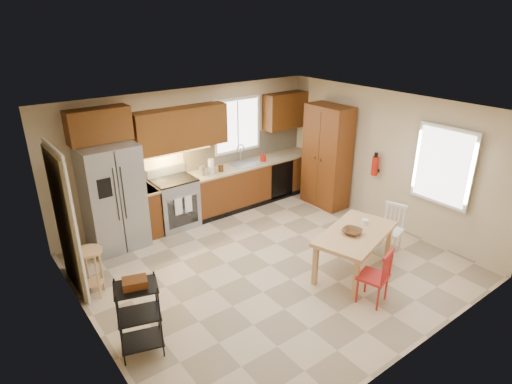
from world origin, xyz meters
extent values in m
plane|color=tan|center=(0.00, 0.00, 0.00)|extent=(5.50, 5.50, 0.00)
cube|color=silver|center=(0.00, 0.00, 2.50)|extent=(5.50, 5.00, 0.02)
cube|color=#CCB793|center=(0.00, 2.50, 1.25)|extent=(5.50, 0.02, 2.50)
cube|color=#CCB793|center=(0.00, -2.50, 1.25)|extent=(5.50, 0.02, 2.50)
cube|color=#CCB793|center=(-2.75, 0.00, 1.25)|extent=(0.02, 5.00, 2.50)
cube|color=#CCB793|center=(2.75, 0.00, 1.25)|extent=(0.02, 5.00, 2.50)
cube|color=gray|center=(-1.70, 2.12, 0.91)|extent=(0.92, 0.75, 1.82)
cube|color=gray|center=(-0.55, 2.19, 0.46)|extent=(0.76, 0.63, 0.92)
cube|color=#592910|center=(-1.10, 2.20, 0.45)|extent=(0.30, 0.60, 0.90)
cube|color=#592910|center=(1.29, 2.20, 0.45)|extent=(2.92, 0.60, 0.90)
cube|color=black|center=(1.85, 1.91, 0.45)|extent=(0.60, 0.02, 0.78)
cube|color=#C4B593|center=(1.29, 2.48, 1.18)|extent=(2.92, 0.03, 0.55)
cube|color=#572F0E|center=(-1.70, 2.33, 2.10)|extent=(1.00, 0.35, 0.55)
cube|color=#572F0E|center=(-0.25, 2.33, 1.83)|extent=(1.80, 0.35, 0.75)
cube|color=#572F0E|center=(2.25, 2.33, 1.83)|extent=(1.00, 0.35, 0.75)
cube|color=white|center=(1.10, 2.48, 1.65)|extent=(1.12, 0.04, 1.12)
cube|color=gray|center=(1.10, 2.20, 0.86)|extent=(0.62, 0.46, 0.16)
cube|color=#FFBF66|center=(-0.55, 2.30, 1.43)|extent=(1.60, 0.30, 0.01)
imported|color=#AE170C|center=(1.48, 2.10, 1.00)|extent=(0.09, 0.09, 0.19)
cylinder|color=white|center=(0.25, 2.15, 1.04)|extent=(0.12, 0.12, 0.28)
cylinder|color=gray|center=(0.05, 2.15, 0.99)|extent=(0.11, 0.11, 0.18)
cylinder|color=#512E15|center=(0.45, 2.12, 0.97)|extent=(0.10, 0.10, 0.14)
cube|color=#592910|center=(2.43, 1.20, 1.05)|extent=(0.50, 0.95, 2.10)
cylinder|color=#AE170C|center=(2.63, 0.15, 1.10)|extent=(0.12, 0.12, 0.36)
cube|color=white|center=(2.68, -1.15, 1.45)|extent=(0.04, 1.02, 1.32)
cube|color=#8C7A59|center=(-2.67, 1.30, 1.05)|extent=(0.04, 0.95, 2.10)
imported|color=#512E15|center=(0.82, -0.92, 0.70)|extent=(0.36, 0.36, 0.07)
cylinder|color=white|center=(1.22, -0.83, 0.73)|extent=(0.12, 0.12, 0.11)
camera|label=1|loc=(-3.74, -4.56, 3.78)|focal=30.00mm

